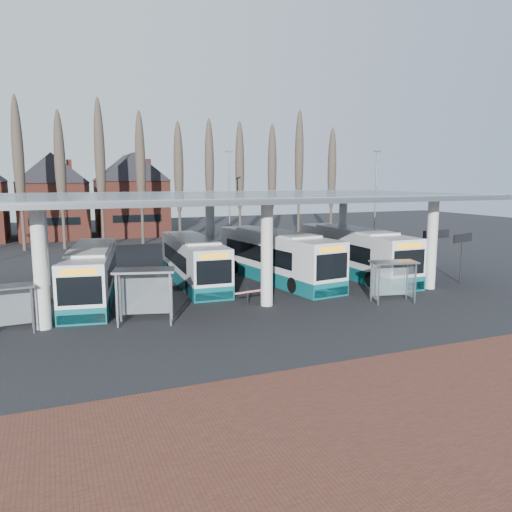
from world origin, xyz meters
name	(u,v)px	position (x,y,z in m)	size (l,w,h in m)	color
ground	(285,316)	(0.00, 0.00, 0.00)	(140.00, 140.00, 0.00)	black
brick_strip	(448,410)	(0.00, -12.00, 0.01)	(70.00, 10.00, 0.03)	brown
station_canopy	(234,204)	(0.00, 8.00, 5.68)	(32.00, 16.00, 6.34)	silver
poplar_row	(158,166)	(0.00, 33.00, 8.78)	(45.10, 1.10, 14.50)	#473D33
townhouse_row	(10,190)	(-15.75, 44.00, 5.94)	(36.80, 10.30, 12.25)	brown
lamp_post_b	(229,198)	(6.00, 26.00, 5.34)	(0.80, 0.16, 10.17)	slate
lamp_post_c	(376,198)	(20.00, 20.00, 5.34)	(0.80, 0.16, 10.17)	slate
bus_0	(91,274)	(-9.29, 8.13, 1.52)	(4.40, 11.88, 3.23)	white
bus_1	(193,261)	(-2.25, 10.42, 1.54)	(3.11, 11.85, 3.26)	white
bus_2	(275,257)	(3.57, 9.10, 1.69)	(4.45, 13.15, 3.58)	white
bus_3	(354,253)	(9.97, 8.63, 1.69)	(2.95, 12.97, 3.59)	white
shelter_0	(6,299)	(-13.58, 2.36, 1.70)	(2.60, 1.43, 2.34)	gray
shelter_1	(145,284)	(-7.17, 1.65, 2.05)	(3.32, 2.25, 2.82)	gray
shelter_2	(392,272)	(7.32, 0.47, 1.81)	(2.90, 1.88, 2.49)	gray
info_sign_0	(463,242)	(15.21, 3.03, 2.96)	(2.30, 0.83, 3.53)	black
info_sign_1	(436,238)	(14.46, 4.82, 3.06)	(2.45, 0.29, 3.65)	black
barrier	(250,293)	(-0.98, 2.74, 0.80)	(2.03, 0.74, 1.03)	black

